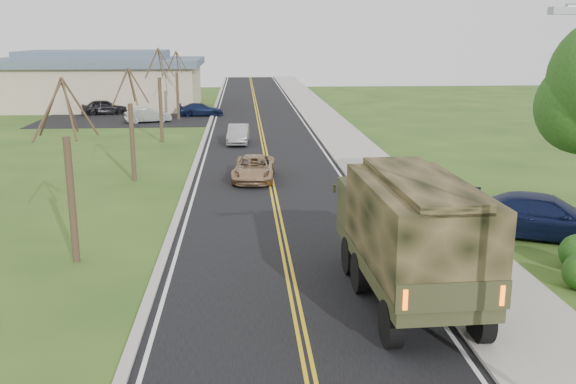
{
  "coord_description": "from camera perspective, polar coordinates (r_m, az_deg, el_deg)",
  "views": [
    {
      "loc": [
        -1.4,
        -10.61,
        7.42
      ],
      "look_at": [
        0.2,
        11.85,
        1.8
      ],
      "focal_mm": 40.0,
      "sensor_mm": 36.0,
      "label": 1
    }
  ],
  "objects": [
    {
      "name": "curb_right",
      "position": [
        51.45,
        2.18,
        5.78
      ],
      "size": [
        0.3,
        120.0,
        0.12
      ],
      "primitive_type": "cube",
      "color": "#9E998E",
      "rests_on": "ground"
    },
    {
      "name": "bare_tree_d",
      "position": [
        57.1,
        -9.8,
        8.92
      ],
      "size": [
        1.88,
        2.2,
        5.91
      ],
      "color": "#38281C",
      "rests_on": "ground"
    },
    {
      "name": "road",
      "position": [
        51.17,
        -2.47,
        5.67
      ],
      "size": [
        8.0,
        120.0,
        0.01
      ],
      "primitive_type": "cube",
      "color": "black",
      "rests_on": "ground"
    },
    {
      "name": "suv_champagne",
      "position": [
        33.03,
        -3.06,
        2.11
      ],
      "size": [
        2.41,
        4.61,
        1.24
      ],
      "primitive_type": "imported",
      "rotation": [
        0.0,
        0.0,
        -0.08
      ],
      "color": "#A4815D",
      "rests_on": "ground"
    },
    {
      "name": "sedan_silver",
      "position": [
        44.13,
        -4.44,
        5.14
      ],
      "size": [
        1.58,
        3.98,
        1.29
      ],
      "primitive_type": "imported",
      "rotation": [
        0.0,
        0.0,
        -0.05
      ],
      "color": "#9F9EA3",
      "rests_on": "ground"
    },
    {
      "name": "commercial_building",
      "position": [
        68.33,
        -16.61,
        9.47
      ],
      "size": [
        25.5,
        21.5,
        5.65
      ],
      "color": "tan",
      "rests_on": "ground"
    },
    {
      "name": "lot_car_navy",
      "position": [
        59.34,
        -7.75,
        7.27
      ],
      "size": [
        4.15,
        1.96,
        1.17
      ],
      "primitive_type": "imported",
      "rotation": [
        0.0,
        0.0,
        1.65
      ],
      "color": "#0E1836",
      "rests_on": "ground"
    },
    {
      "name": "lot_car_silver",
      "position": [
        55.71,
        -12.35,
        6.69
      ],
      "size": [
        4.03,
        2.36,
        1.25
      ],
      "primitive_type": "imported",
      "rotation": [
        0.0,
        0.0,
        1.86
      ],
      "color": "#B1B1B6",
      "rests_on": "ground"
    },
    {
      "name": "military_truck",
      "position": [
        17.99,
        10.71,
        -3.25
      ],
      "size": [
        2.89,
        7.65,
        3.77
      ],
      "rotation": [
        0.0,
        0.0,
        0.04
      ],
      "color": "black",
      "rests_on": "ground"
    },
    {
      "name": "curb_left",
      "position": [
        51.22,
        -7.14,
        5.63
      ],
      "size": [
        0.3,
        120.0,
        0.1
      ],
      "primitive_type": "cube",
      "color": "#9E998E",
      "rests_on": "ground"
    },
    {
      "name": "sidewalk_right",
      "position": [
        51.66,
        4.12,
        5.77
      ],
      "size": [
        3.2,
        120.0,
        0.1
      ],
      "primitive_type": "cube",
      "color": "#9E998E",
      "rests_on": "ground"
    },
    {
      "name": "bare_tree_b",
      "position": [
        33.46,
        -13.72,
        5.12
      ],
      "size": [
        1.83,
        2.14,
        5.73
      ],
      "color": "#38281C",
      "rests_on": "ground"
    },
    {
      "name": "pickup_navy",
      "position": [
        25.54,
        21.86,
        -2.05
      ],
      "size": [
        5.93,
        4.24,
        1.59
      ],
      "primitive_type": "imported",
      "rotation": [
        0.0,
        0.0,
        1.16
      ],
      "color": "#0F1637",
      "rests_on": "ground"
    },
    {
      "name": "bare_tree_c",
      "position": [
        45.2,
        -11.27,
        7.85
      ],
      "size": [
        2.04,
        2.39,
        6.42
      ],
      "color": "#38281C",
      "rests_on": "ground"
    },
    {
      "name": "lot_car_dark",
      "position": [
        62.3,
        -15.98,
        7.29
      ],
      "size": [
        4.4,
        2.56,
        1.41
      ],
      "primitive_type": "imported",
      "rotation": [
        0.0,
        0.0,
        1.8
      ],
      "color": "black",
      "rests_on": "ground"
    },
    {
      "name": "bare_tree_a",
      "position": [
        21.89,
        -18.79,
        0.6
      ],
      "size": [
        1.93,
        2.26,
        6.08
      ],
      "color": "#38281C",
      "rests_on": "ground"
    }
  ]
}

